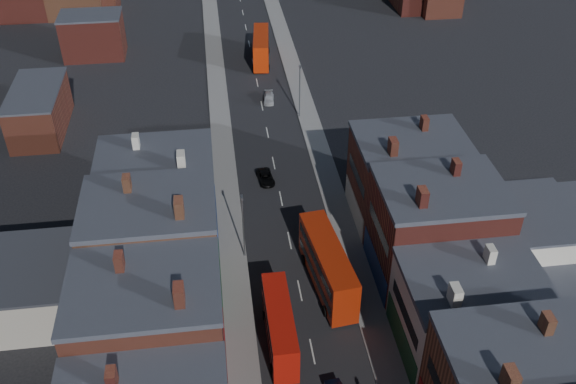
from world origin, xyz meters
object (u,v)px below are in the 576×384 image
object	(u,v)px
car_2	(266,177)
bus_2	(261,47)
bus_0	(280,326)
bus_1	(328,266)
car_3	(269,98)

from	to	relation	value
car_2	bus_2	bearing A→B (deg)	78.78
bus_2	bus_0	bearing A→B (deg)	-87.96
bus_2	car_2	world-z (taller)	bus_2
bus_0	bus_2	world-z (taller)	bus_2
bus_1	car_3	world-z (taller)	bus_1
bus_1	bus_2	distance (m)	55.80
bus_0	car_3	size ratio (longest dim) A/B	2.66
bus_0	bus_1	size ratio (longest dim) A/B	0.82
bus_2	car_2	size ratio (longest dim) A/B	2.81
car_3	bus_1	bearing A→B (deg)	-81.63
car_2	car_3	distance (m)	21.53
bus_1	car_3	bearing A→B (deg)	85.52
car_2	car_3	world-z (taller)	car_2
car_2	bus_1	bearing A→B (deg)	-84.08
bus_1	car_2	bearing A→B (deg)	95.63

